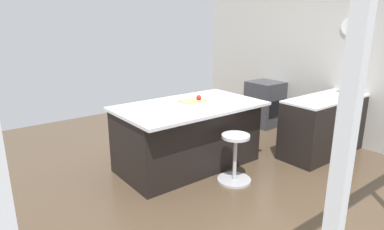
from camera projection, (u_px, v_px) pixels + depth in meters
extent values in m
plane|color=brown|center=(195.00, 172.00, 4.58)|extent=(7.25, 7.25, 0.00)
cube|color=silver|center=(337.00, 199.00, 1.18)|extent=(0.05, 0.06, 2.67)
cube|color=beige|center=(319.00, 57.00, 5.83)|extent=(0.12, 5.54, 2.81)
cylinder|color=white|center=(350.00, 26.00, 5.25)|extent=(0.03, 0.28, 0.28)
cube|color=black|center=(338.00, 122.00, 5.38)|extent=(2.37, 0.60, 0.87)
cube|color=silver|center=(342.00, 95.00, 5.25)|extent=(2.37, 0.60, 0.03)
cube|color=#38383D|center=(351.00, 95.00, 5.44)|extent=(0.44, 0.36, 0.12)
cylinder|color=#B7B7BC|center=(344.00, 82.00, 5.50)|extent=(0.02, 0.02, 0.28)
cube|color=#38383D|center=(265.00, 104.00, 6.54)|extent=(0.60, 0.60, 0.87)
cube|color=black|center=(277.00, 109.00, 6.32)|extent=(0.44, 0.01, 0.32)
cube|color=black|center=(188.00, 136.00, 4.68)|extent=(1.93, 0.98, 0.87)
cube|color=silver|center=(190.00, 106.00, 4.52)|extent=(1.99, 1.18, 0.04)
cylinder|color=#B7B7BC|center=(234.00, 180.00, 4.32)|extent=(0.44, 0.44, 0.03)
cylinder|color=#B7B7BC|center=(235.00, 159.00, 4.24)|extent=(0.05, 0.05, 0.58)
cylinder|color=silver|center=(236.00, 136.00, 4.15)|extent=(0.36, 0.36, 0.04)
cube|color=tan|center=(193.00, 101.00, 4.69)|extent=(0.36, 0.24, 0.02)
sphere|color=red|center=(199.00, 97.00, 4.69)|extent=(0.07, 0.07, 0.07)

